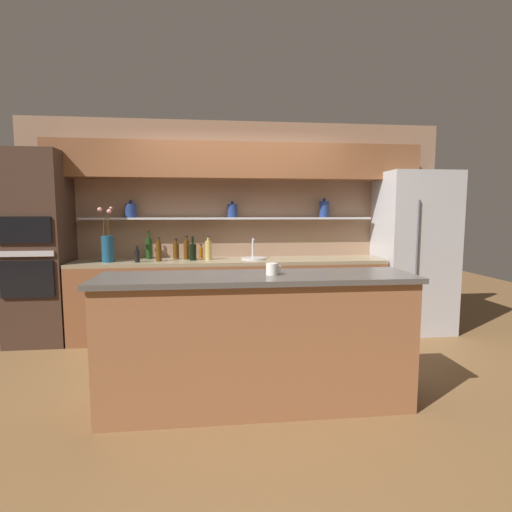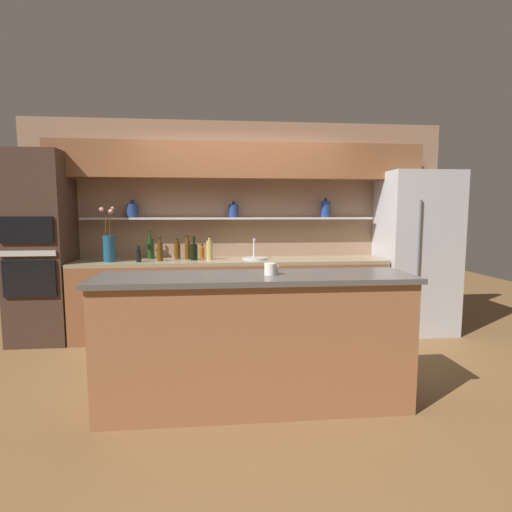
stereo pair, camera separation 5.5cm
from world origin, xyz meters
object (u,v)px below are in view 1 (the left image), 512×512
at_px(bottle_wine_2, 193,252).
at_px(sink_fixture, 254,257).
at_px(flower_vase, 108,247).
at_px(bottle_spirit_1, 208,250).
at_px(oven_tower, 38,248).
at_px(bottle_sauce_4, 201,252).
at_px(bottle_sauce_6, 137,255).
at_px(bottle_wine_0, 149,248).
at_px(refrigerator, 414,252).
at_px(bottle_spirit_5, 159,251).
at_px(coffee_mug, 272,269).
at_px(bottle_spirit_3, 176,251).
at_px(bottle_spirit_7, 186,249).

bearing_deg(bottle_wine_2, sink_fixture, 1.26).
height_order(flower_vase, sink_fixture, flower_vase).
height_order(flower_vase, bottle_spirit_1, flower_vase).
height_order(oven_tower, bottle_sauce_4, oven_tower).
bearing_deg(bottle_spirit_1, bottle_sauce_4, 122.15).
distance_m(oven_tower, sink_fixture, 2.45).
relative_size(bottle_sauce_4, bottle_sauce_6, 0.93).
distance_m(bottle_wine_0, bottle_wine_2, 0.57).
distance_m(refrigerator, bottle_spirit_1, 2.55).
height_order(bottle_spirit_1, bottle_spirit_5, bottle_spirit_1).
relative_size(bottle_wine_2, bottle_spirit_5, 1.03).
bearing_deg(sink_fixture, bottle_wine_2, -178.74).
bearing_deg(bottle_sauce_4, sink_fixture, -14.46).
distance_m(bottle_spirit_1, bottle_sauce_4, 0.18).
relative_size(bottle_spirit_5, coffee_mug, 2.56).
relative_size(bottle_sauce_6, coffee_mug, 1.76).
bearing_deg(bottle_spirit_3, flower_vase, -161.09).
bearing_deg(sink_fixture, bottle_spirit_3, 169.62).
height_order(bottle_spirit_3, coffee_mug, bottle_spirit_3).
distance_m(oven_tower, flower_vase, 0.78).
distance_m(bottle_wine_0, bottle_sauce_6, 0.33).
bearing_deg(bottle_spirit_3, bottle_sauce_4, -1.50).
height_order(flower_vase, bottle_sauce_4, flower_vase).
bearing_deg(bottle_wine_0, bottle_spirit_5, -59.23).
relative_size(bottle_spirit_1, bottle_spirit_3, 1.16).
bearing_deg(bottle_spirit_3, bottle_spirit_5, -125.68).
bearing_deg(bottle_sauce_6, bottle_wine_2, 11.35).
relative_size(bottle_spirit_3, bottle_spirit_5, 0.88).
relative_size(bottle_wine_0, bottle_spirit_1, 1.20).
height_order(bottle_wine_2, bottle_sauce_4, bottle_wine_2).
height_order(bottle_sauce_4, bottle_spirit_5, bottle_spirit_5).
distance_m(bottle_spirit_7, coffee_mug, 2.06).
height_order(flower_vase, bottle_spirit_5, flower_vase).
height_order(oven_tower, bottle_spirit_1, oven_tower).
bearing_deg(sink_fixture, bottle_spirit_1, 178.18).
xyz_separation_m(bottle_spirit_3, bottle_spirit_5, (-0.17, -0.24, 0.02)).
distance_m(oven_tower, bottle_spirit_1, 1.91).
xyz_separation_m(bottle_wine_0, bottle_sauce_4, (0.62, -0.01, -0.05)).
bearing_deg(refrigerator, flower_vase, -179.49).
height_order(bottle_spirit_3, bottle_spirit_7, bottle_spirit_7).
height_order(bottle_spirit_1, bottle_sauce_4, bottle_spirit_1).
height_order(sink_fixture, bottle_sauce_6, sink_fixture).
distance_m(bottle_spirit_1, bottle_spirit_3, 0.42).
relative_size(sink_fixture, bottle_wine_0, 0.87).
height_order(sink_fixture, bottle_wine_0, bottle_wine_0).
bearing_deg(bottle_spirit_3, sink_fixture, -10.38).
distance_m(flower_vase, bottle_wine_2, 0.96).
bearing_deg(coffee_mug, bottle_sauce_6, 127.15).
bearing_deg(refrigerator, bottle_spirit_3, 175.72).
bearing_deg(bottle_spirit_5, refrigerator, 0.42).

